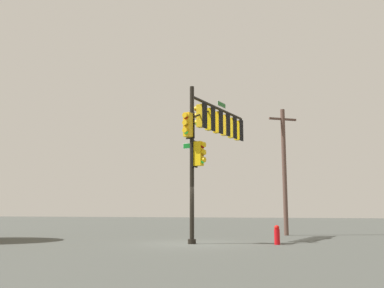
% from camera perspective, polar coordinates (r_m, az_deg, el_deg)
% --- Properties ---
extents(ground_plane, '(120.00, 120.00, 0.00)m').
position_cam_1_polar(ground_plane, '(19.26, -0.01, -13.23)').
color(ground_plane, '#454742').
extents(signal_pole_assembly, '(6.21, 2.14, 7.17)m').
position_cam_1_polar(signal_pole_assembly, '(21.24, 2.63, 1.65)').
color(signal_pole_assembly, black).
rests_on(signal_pole_assembly, ground_plane).
extents(utility_pole, '(1.03, 1.61, 7.53)m').
position_cam_1_polar(utility_pole, '(26.04, 12.26, -3.24)').
color(utility_pole, brown).
rests_on(utility_pole, ground_plane).
extents(fire_hydrant, '(0.33, 0.24, 0.83)m').
position_cam_1_polar(fire_hydrant, '(19.12, 11.32, -11.86)').
color(fire_hydrant, red).
rests_on(fire_hydrant, ground_plane).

